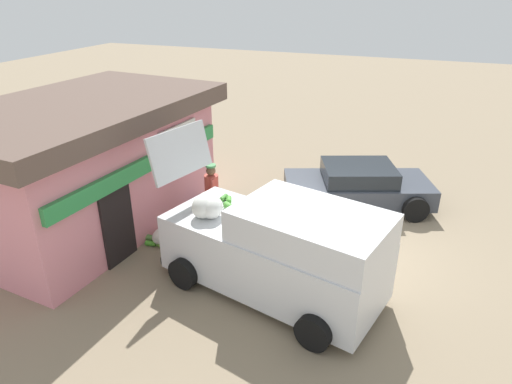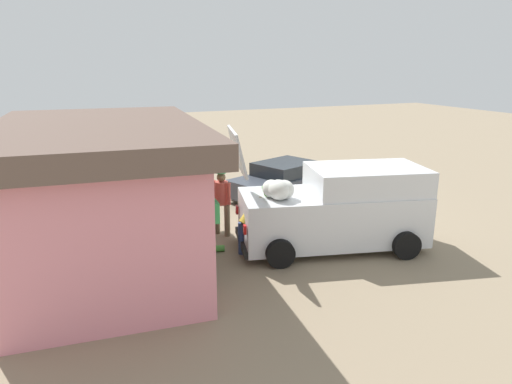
# 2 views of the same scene
# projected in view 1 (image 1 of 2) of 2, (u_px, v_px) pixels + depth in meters

# --- Properties ---
(ground_plane) EXTENTS (60.00, 60.00, 0.00)m
(ground_plane) POSITION_uv_depth(u_px,v_px,m) (350.00, 242.00, 10.81)
(ground_plane) COLOR gray
(storefront_bar) EXTENTS (6.96, 4.72, 3.17)m
(storefront_bar) POSITION_uv_depth(u_px,v_px,m) (88.00, 163.00, 11.02)
(storefront_bar) COLOR pink
(storefront_bar) RESTS_ON ground_plane
(delivery_van) EXTENTS (2.98, 4.89, 2.95)m
(delivery_van) POSITION_uv_depth(u_px,v_px,m) (278.00, 248.00, 8.70)
(delivery_van) COLOR silver
(delivery_van) RESTS_ON ground_plane
(parked_sedan) EXTENTS (3.18, 4.28, 1.18)m
(parked_sedan) POSITION_uv_depth(u_px,v_px,m) (357.00, 186.00, 12.37)
(parked_sedan) COLOR #383D47
(parked_sedan) RESTS_ON ground_plane
(vendor_standing) EXTENTS (0.49, 0.47, 1.72)m
(vendor_standing) POSITION_uv_depth(u_px,v_px,m) (212.00, 192.00, 11.03)
(vendor_standing) COLOR #726047
(vendor_standing) RESTS_ON ground_plane
(customer_bending) EXTENTS (0.59, 0.69, 1.38)m
(customer_bending) POSITION_uv_depth(u_px,v_px,m) (189.00, 228.00, 9.75)
(customer_bending) COLOR navy
(customer_bending) RESTS_ON ground_plane
(unloaded_banana_pile) EXTENTS (0.64, 1.01, 0.38)m
(unloaded_banana_pile) POSITION_uv_depth(u_px,v_px,m) (162.00, 237.00, 10.72)
(unloaded_banana_pile) COLOR silver
(unloaded_banana_pile) RESTS_ON ground_plane
(paint_bucket) EXTENTS (0.33, 0.33, 0.38)m
(paint_bucket) POSITION_uv_depth(u_px,v_px,m) (206.00, 204.00, 12.26)
(paint_bucket) COLOR blue
(paint_bucket) RESTS_ON ground_plane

